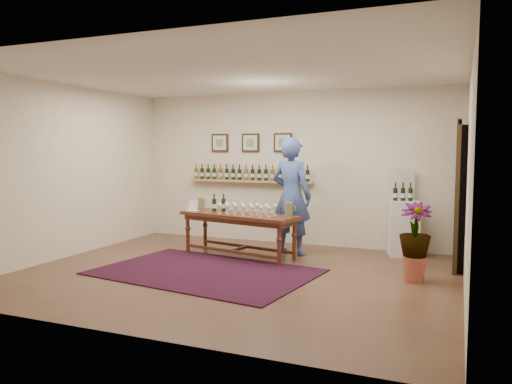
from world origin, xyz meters
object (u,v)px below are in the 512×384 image
at_px(display_pedestal, 403,228).
at_px(potted_plant, 415,242).
at_px(person, 291,196).
at_px(tasting_table, 239,220).

relative_size(display_pedestal, potted_plant, 1.00).
distance_m(display_pedestal, person, 1.92).
height_order(display_pedestal, person, person).
bearing_deg(display_pedestal, person, -161.54).
distance_m(potted_plant, person, 2.35).
xyz_separation_m(tasting_table, display_pedestal, (2.48, 1.10, -0.15)).
bearing_deg(display_pedestal, potted_plant, -79.05).
distance_m(tasting_table, potted_plant, 2.84).
bearing_deg(potted_plant, tasting_table, 169.63).
height_order(potted_plant, person, person).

